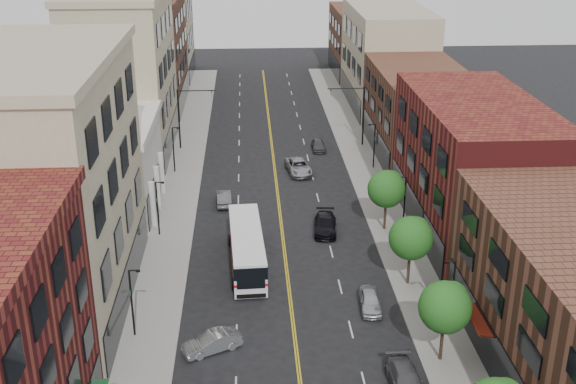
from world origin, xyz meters
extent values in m
cube|color=gray|center=(-10.00, 35.00, 0.07)|extent=(4.00, 110.00, 0.15)
cube|color=gray|center=(10.00, 35.00, 0.07)|extent=(4.00, 110.00, 0.15)
cube|color=tan|center=(-17.00, 13.00, 9.00)|extent=(10.00, 22.00, 18.00)
cube|color=silver|center=(-17.00, 31.00, 4.00)|extent=(10.00, 14.00, 8.00)
cube|color=tan|center=(-17.00, 48.00, 9.00)|extent=(10.00, 20.00, 18.00)
cube|color=brown|center=(-17.00, 68.00, 7.50)|extent=(10.00, 20.00, 15.00)
cube|color=tan|center=(-17.00, 86.00, 10.00)|extent=(10.00, 16.00, 20.00)
cube|color=maroon|center=(17.00, 24.00, 6.00)|extent=(10.00, 22.00, 12.00)
cube|color=brown|center=(17.00, 45.00, 5.00)|extent=(10.00, 20.00, 10.00)
cube|color=tan|center=(17.00, 66.00, 7.00)|extent=(10.00, 22.00, 14.00)
cube|color=brown|center=(17.00, 86.00, 5.50)|extent=(10.00, 18.00, 11.00)
cylinder|color=black|center=(9.30, 4.00, 1.40)|extent=(0.22, 0.22, 2.50)
sphere|color=#1C5C1A|center=(9.30, 4.00, 4.04)|extent=(3.40, 3.40, 3.40)
sphere|color=#1C5C1A|center=(9.80, 4.40, 4.55)|extent=(2.04, 2.04, 2.04)
cylinder|color=black|center=(9.30, 14.00, 1.40)|extent=(0.22, 0.22, 2.50)
sphere|color=#1C5C1A|center=(9.30, 14.00, 4.04)|extent=(3.40, 3.40, 3.40)
sphere|color=#1C5C1A|center=(9.80, 14.40, 4.55)|extent=(2.04, 2.04, 2.04)
cylinder|color=black|center=(9.30, 24.00, 1.40)|extent=(0.22, 0.22, 2.50)
sphere|color=#1C5C1A|center=(9.30, 24.00, 4.04)|extent=(3.40, 3.40, 3.40)
sphere|color=#1C5C1A|center=(9.80, 24.40, 4.55)|extent=(2.04, 2.04, 2.04)
cylinder|color=black|center=(-11.00, 8.00, 2.65)|extent=(0.14, 0.14, 5.00)
cylinder|color=black|center=(-10.65, 8.00, 5.15)|extent=(0.70, 0.10, 0.10)
cube|color=black|center=(-10.40, 8.00, 5.10)|extent=(0.28, 0.14, 0.14)
cube|color=#19592D|center=(-11.00, 8.00, 3.55)|extent=(0.04, 0.55, 0.35)
cylinder|color=black|center=(-11.00, 24.00, 2.65)|extent=(0.14, 0.14, 5.00)
cylinder|color=black|center=(-10.65, 24.00, 5.15)|extent=(0.70, 0.10, 0.10)
cube|color=black|center=(-10.40, 24.00, 5.10)|extent=(0.28, 0.14, 0.14)
cube|color=#19592D|center=(-11.00, 24.00, 3.55)|extent=(0.04, 0.55, 0.35)
cylinder|color=black|center=(-11.00, 40.00, 2.65)|extent=(0.14, 0.14, 5.00)
cylinder|color=black|center=(-10.65, 40.00, 5.15)|extent=(0.70, 0.10, 0.10)
cube|color=black|center=(-10.40, 40.00, 5.10)|extent=(0.28, 0.14, 0.14)
cube|color=#19592D|center=(-11.00, 40.00, 3.55)|extent=(0.04, 0.55, 0.35)
cylinder|color=black|center=(11.00, 8.00, 2.65)|extent=(0.14, 0.14, 5.00)
cylinder|color=black|center=(10.65, 8.00, 5.15)|extent=(0.70, 0.10, 0.10)
cube|color=black|center=(10.40, 8.00, 5.10)|extent=(0.28, 0.14, 0.14)
cube|color=#19592D|center=(11.00, 8.00, 3.55)|extent=(0.04, 0.55, 0.35)
cylinder|color=black|center=(11.00, 24.00, 2.65)|extent=(0.14, 0.14, 5.00)
cylinder|color=black|center=(10.65, 24.00, 5.15)|extent=(0.70, 0.10, 0.10)
cube|color=black|center=(10.40, 24.00, 5.10)|extent=(0.28, 0.14, 0.14)
cube|color=#19592D|center=(11.00, 24.00, 3.55)|extent=(0.04, 0.55, 0.35)
cylinder|color=black|center=(11.00, 40.00, 2.65)|extent=(0.14, 0.14, 5.00)
cylinder|color=black|center=(10.65, 40.00, 5.15)|extent=(0.70, 0.10, 0.10)
cube|color=black|center=(10.40, 40.00, 5.10)|extent=(0.28, 0.14, 0.14)
cube|color=#19592D|center=(11.00, 40.00, 3.55)|extent=(0.04, 0.55, 0.35)
cylinder|color=black|center=(-11.00, 48.00, 3.75)|extent=(0.18, 0.18, 7.20)
cylinder|color=black|center=(-8.80, 48.00, 7.15)|extent=(4.40, 0.12, 0.12)
imported|color=black|center=(-7.00, 48.00, 6.75)|extent=(0.15, 0.18, 0.90)
cylinder|color=black|center=(11.00, 48.00, 3.75)|extent=(0.18, 0.18, 7.20)
cylinder|color=black|center=(8.80, 48.00, 7.15)|extent=(4.40, 0.12, 0.12)
imported|color=black|center=(7.00, 48.00, 6.75)|extent=(0.15, 0.18, 0.90)
cube|color=white|center=(-3.20, 18.03, 1.59)|extent=(3.06, 11.65, 2.79)
cube|color=black|center=(-3.20, 18.03, 2.26)|extent=(3.10, 11.69, 1.01)
cube|color=red|center=(-3.20, 18.03, 1.30)|extent=(3.10, 11.69, 0.21)
cube|color=black|center=(-2.92, 12.24, 1.83)|extent=(2.12, 0.16, 1.54)
cylinder|color=black|center=(-4.28, 14.12, 0.46)|extent=(0.31, 0.94, 0.92)
cylinder|color=black|center=(-1.75, 14.24, 0.46)|extent=(0.31, 0.94, 0.92)
cylinder|color=black|center=(-4.65, 21.81, 0.46)|extent=(0.31, 0.94, 0.92)
cylinder|color=black|center=(-2.12, 21.93, 0.46)|extent=(0.31, 0.94, 0.92)
imported|color=#B2B6BB|center=(-5.60, 6.01, 0.65)|extent=(4.17, 2.95, 1.30)
imported|color=#4F4E53|center=(6.42, 1.21, 0.67)|extent=(2.05, 4.70, 1.35)
imported|color=#B7BBC0|center=(5.80, 10.67, 0.65)|extent=(1.78, 3.92, 1.31)
imported|color=#535359|center=(-5.39, 30.86, 0.66)|extent=(1.60, 4.06, 1.32)
imported|color=black|center=(3.90, 24.00, 0.70)|extent=(2.45, 5.02, 1.41)
imported|color=#9B9EA3|center=(2.58, 39.10, 0.73)|extent=(3.09, 5.51, 1.46)
imported|color=#414246|center=(5.50, 46.75, 0.65)|extent=(1.57, 3.80, 1.29)
camera|label=1|loc=(-2.93, -34.77, 28.08)|focal=45.00mm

